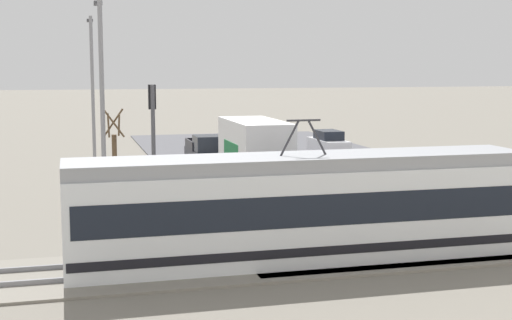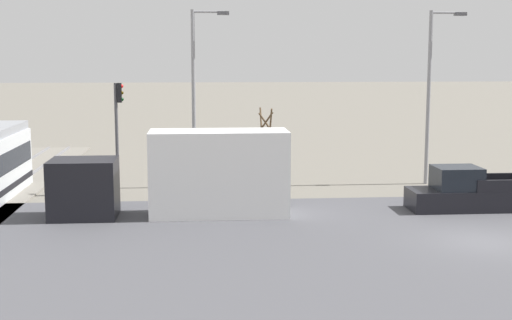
{
  "view_description": "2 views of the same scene",
  "coord_description": "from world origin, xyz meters",
  "px_view_note": "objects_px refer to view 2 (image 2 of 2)",
  "views": [
    {
      "loc": [
        13.63,
        41.85,
        6.2
      ],
      "look_at": [
        5.54,
        10.99,
        2.01
      ],
      "focal_mm": 50.0,
      "sensor_mm": 36.0,
      "label": 1
    },
    {
      "loc": [
        -24.67,
        10.37,
        6.84
      ],
      "look_at": [
        7.35,
        7.79,
        2.12
      ],
      "focal_mm": 50.0,
      "sensor_mm": 36.0,
      "label": 2
    }
  ],
  "objects_px": {
    "street_tree": "(266,152)",
    "street_lamp_near_crossing": "(432,86)",
    "pickup_truck": "(471,193)",
    "street_lamp_mid_block": "(197,87)",
    "traffic_light_pole": "(118,123)",
    "box_truck": "(187,177)"
  },
  "relations": [
    {
      "from": "traffic_light_pole",
      "to": "street_lamp_near_crossing",
      "type": "distance_m",
      "value": 16.47
    },
    {
      "from": "box_truck",
      "to": "street_lamp_mid_block",
      "type": "distance_m",
      "value": 7.86
    },
    {
      "from": "box_truck",
      "to": "pickup_truck",
      "type": "bearing_deg",
      "value": -89.18
    },
    {
      "from": "traffic_light_pole",
      "to": "street_lamp_near_crossing",
      "type": "height_order",
      "value": "street_lamp_near_crossing"
    },
    {
      "from": "traffic_light_pole",
      "to": "street_tree",
      "type": "height_order",
      "value": "traffic_light_pole"
    },
    {
      "from": "pickup_truck",
      "to": "street_tree",
      "type": "distance_m",
      "value": 10.61
    },
    {
      "from": "traffic_light_pole",
      "to": "box_truck",
      "type": "bearing_deg",
      "value": -147.29
    },
    {
      "from": "traffic_light_pole",
      "to": "street_lamp_near_crossing",
      "type": "xyz_separation_m",
      "value": [
        1.72,
        -16.29,
        1.66
      ]
    },
    {
      "from": "street_lamp_mid_block",
      "to": "box_truck",
      "type": "bearing_deg",
      "value": 176.12
    },
    {
      "from": "traffic_light_pole",
      "to": "street_lamp_mid_block",
      "type": "distance_m",
      "value": 4.56
    },
    {
      "from": "box_truck",
      "to": "street_lamp_mid_block",
      "type": "relative_size",
      "value": 1.09
    },
    {
      "from": "street_lamp_near_crossing",
      "to": "street_lamp_mid_block",
      "type": "relative_size",
      "value": 1.0
    },
    {
      "from": "traffic_light_pole",
      "to": "street_lamp_mid_block",
      "type": "relative_size",
      "value": 0.6
    },
    {
      "from": "box_truck",
      "to": "pickup_truck",
      "type": "height_order",
      "value": "box_truck"
    },
    {
      "from": "pickup_truck",
      "to": "street_lamp_mid_block",
      "type": "xyz_separation_m",
      "value": [
        6.86,
        12.05,
        4.41
      ]
    },
    {
      "from": "pickup_truck",
      "to": "street_lamp_mid_block",
      "type": "height_order",
      "value": "street_lamp_mid_block"
    },
    {
      "from": "street_tree",
      "to": "street_lamp_near_crossing",
      "type": "bearing_deg",
      "value": -85.69
    },
    {
      "from": "box_truck",
      "to": "street_lamp_mid_block",
      "type": "height_order",
      "value": "street_lamp_mid_block"
    },
    {
      "from": "street_tree",
      "to": "street_lamp_mid_block",
      "type": "height_order",
      "value": "street_lamp_mid_block"
    },
    {
      "from": "box_truck",
      "to": "street_tree",
      "type": "height_order",
      "value": "street_tree"
    },
    {
      "from": "pickup_truck",
      "to": "street_tree",
      "type": "height_order",
      "value": "street_tree"
    },
    {
      "from": "traffic_light_pole",
      "to": "street_lamp_near_crossing",
      "type": "bearing_deg",
      "value": -83.96
    }
  ]
}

